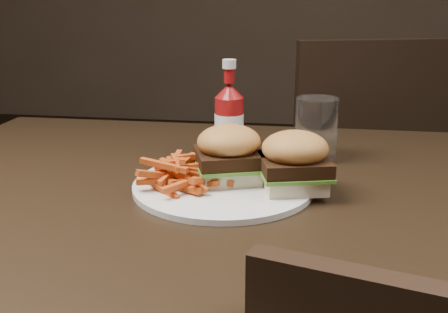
# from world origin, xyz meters

# --- Properties ---
(dining_table) EXTENTS (1.20, 0.80, 0.04)m
(dining_table) POSITION_xyz_m (0.00, 0.00, 0.73)
(dining_table) COLOR black
(dining_table) RESTS_ON ground
(chair_far) EXTENTS (0.59, 0.59, 0.04)m
(chair_far) POSITION_xyz_m (0.23, 0.82, 0.43)
(chair_far) COLOR black
(chair_far) RESTS_ON ground
(plate) EXTENTS (0.28, 0.28, 0.01)m
(plate) POSITION_xyz_m (-0.02, -0.02, 0.76)
(plate) COLOR white
(plate) RESTS_ON dining_table
(sandwich_half_a) EXTENTS (0.11, 0.11, 0.02)m
(sandwich_half_a) POSITION_xyz_m (-0.02, -0.00, 0.77)
(sandwich_half_a) COLOR beige
(sandwich_half_a) RESTS_ON plate
(sandwich_half_b) EXTENTS (0.11, 0.10, 0.02)m
(sandwich_half_b) POSITION_xyz_m (0.09, -0.02, 0.77)
(sandwich_half_b) COLOR beige
(sandwich_half_b) RESTS_ON plate
(fries_pile) EXTENTS (0.13, 0.13, 0.05)m
(fries_pile) POSITION_xyz_m (-0.09, -0.02, 0.78)
(fries_pile) COLOR #C1421C
(fries_pile) RESTS_ON plate
(ketchup_bottle) EXTENTS (0.06, 0.06, 0.11)m
(ketchup_bottle) POSITION_xyz_m (-0.04, 0.15, 0.81)
(ketchup_bottle) COLOR maroon
(ketchup_bottle) RESTS_ON dining_table
(tumbler) EXTENTS (0.08, 0.08, 0.12)m
(tumbler) POSITION_xyz_m (0.12, 0.16, 0.81)
(tumbler) COLOR white
(tumbler) RESTS_ON dining_table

